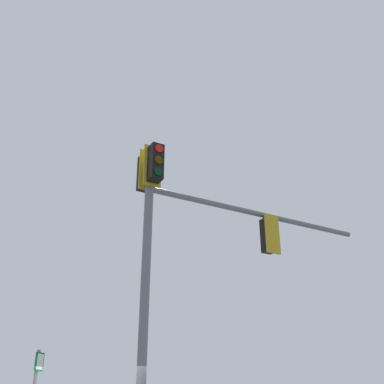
% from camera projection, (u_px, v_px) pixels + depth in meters
% --- Properties ---
extents(signal_mast_assembly, '(3.35, 6.15, 7.42)m').
position_uv_depth(signal_mast_assembly, '(189.00, 240.00, 10.77)').
color(signal_mast_assembly, slate).
rests_on(signal_mast_assembly, ground).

